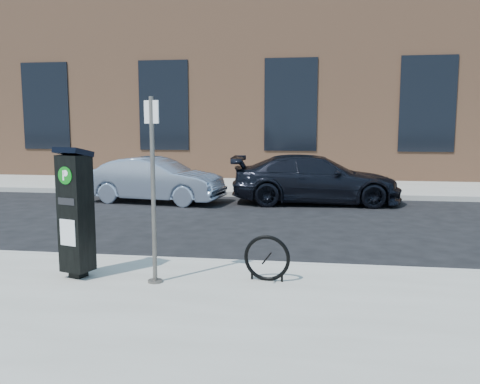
% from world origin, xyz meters
% --- Properties ---
extents(ground, '(120.00, 120.00, 0.00)m').
position_xyz_m(ground, '(0.00, 0.00, 0.00)').
color(ground, black).
rests_on(ground, ground).
extents(sidewalk_far, '(60.00, 12.00, 0.15)m').
position_xyz_m(sidewalk_far, '(0.00, 14.00, 0.07)').
color(sidewalk_far, gray).
rests_on(sidewalk_far, ground).
extents(curb_near, '(60.00, 0.12, 0.16)m').
position_xyz_m(curb_near, '(0.00, -0.02, 0.07)').
color(curb_near, '#9E9B93').
rests_on(curb_near, ground).
extents(curb_far, '(60.00, 0.12, 0.16)m').
position_xyz_m(curb_far, '(0.00, 8.02, 0.07)').
color(curb_far, '#9E9B93').
rests_on(curb_far, ground).
extents(building, '(28.00, 10.05, 8.25)m').
position_xyz_m(building, '(-0.00, 17.00, 4.15)').
color(building, '#956243').
rests_on(building, ground).
extents(parking_kiosk, '(0.51, 0.48, 1.82)m').
position_xyz_m(parking_kiosk, '(-2.26, -1.17, 1.08)').
color(parking_kiosk, black).
rests_on(parking_kiosk, sidewalk_near).
extents(sign_pole, '(0.21, 0.20, 2.48)m').
position_xyz_m(sign_pole, '(-1.12, -1.25, 1.38)').
color(sign_pole, '#4C4843').
rests_on(sign_pole, sidewalk_near).
extents(bike_rack, '(0.64, 0.12, 0.64)m').
position_xyz_m(bike_rack, '(0.37, -0.95, 0.46)').
color(bike_rack, black).
rests_on(bike_rack, sidewalk_near).
extents(car_silver, '(4.13, 1.92, 1.31)m').
position_xyz_m(car_silver, '(-3.63, 6.52, 0.66)').
color(car_silver, '#8693AA').
rests_on(car_silver, ground).
extents(car_dark, '(4.91, 2.25, 1.39)m').
position_xyz_m(car_dark, '(1.00, 7.03, 0.70)').
color(car_dark, black).
rests_on(car_dark, ground).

